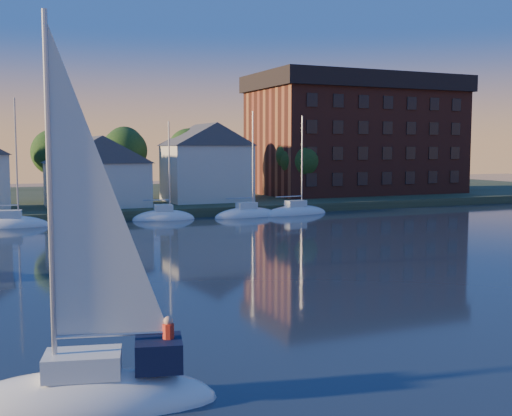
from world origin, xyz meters
TOP-DOWN VIEW (x-y plane):
  - shoreline_land at (0.00, 75.00)m, footprint 160.00×50.00m
  - wooden_dock at (0.00, 52.00)m, footprint 120.00×3.00m
  - clubhouse_centre at (-6.00, 57.00)m, footprint 11.55×8.40m
  - clubhouse_east at (8.00, 59.00)m, footprint 10.50×8.40m
  - condo_block at (34.00, 64.95)m, footprint 31.00×17.00m
  - tree_line at (2.00, 63.00)m, footprint 93.40×5.40m
  - moored_fleet at (-12.00, 49.00)m, footprint 63.50×2.40m
  - hero_sailboat at (-16.12, 1.38)m, footprint 8.38×4.45m

SIDE VIEW (x-z plane):
  - shoreline_land at x=0.00m, z-range -1.00..1.00m
  - wooden_dock at x=0.00m, z-range -0.50..0.50m
  - moored_fleet at x=-12.00m, z-range -5.93..6.12m
  - hero_sailboat at x=-16.12m, z-range -5.81..6.90m
  - clubhouse_centre at x=-6.00m, z-range 1.09..9.17m
  - clubhouse_east at x=8.00m, z-range 1.10..10.90m
  - tree_line at x=2.00m, z-range 2.73..11.63m
  - condo_block at x=34.00m, z-range 1.09..18.49m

